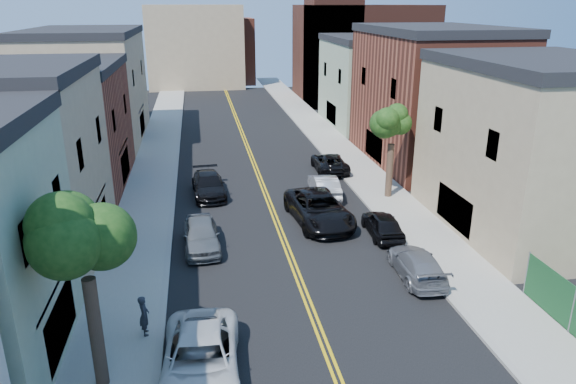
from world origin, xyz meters
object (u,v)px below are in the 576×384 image
black_car_right (383,224)px  grey_car_left (201,235)px  white_pickup (201,360)px  black_car_left (209,185)px  pedestrian_left (144,315)px  grey_car_right (417,264)px  dark_car_right_far (330,163)px  silver_car_right (324,186)px  black_suv_lane (319,209)px

black_car_right → grey_car_left: bearing=2.1°
white_pickup → grey_car_left: white_pickup is taller
black_car_left → pedestrian_left: bearing=-104.0°
grey_car_right → dark_car_right_far: dark_car_right_far is taller
silver_car_right → black_suv_lane: 4.61m
black_car_left → dark_car_right_far: (9.30, 3.89, -0.04)m
grey_car_right → silver_car_right: silver_car_right is taller
black_car_left → silver_car_right: size_ratio=1.14×
grey_car_left → black_car_left: (0.62, 8.23, -0.05)m
grey_car_left → white_pickup: bearing=-93.6°
pedestrian_left → black_car_right: bearing=-67.3°
pedestrian_left → grey_car_right: bearing=-86.3°
dark_car_right_far → pedestrian_left: 23.21m
grey_car_right → black_car_left: bearing=-51.6°
dark_car_right_far → black_suv_lane: (-3.07, -9.77, 0.18)m
white_pickup → black_suv_lane: 14.63m
dark_car_right_far → grey_car_left: bearing=52.9°
grey_car_left → grey_car_right: (9.92, -4.85, -0.12)m
silver_car_right → pedestrian_left: pedestrian_left is taller
silver_car_right → dark_car_right_far: (1.70, 5.37, -0.03)m
dark_car_right_far → pedestrian_left: size_ratio=3.07×
black_car_left → black_suv_lane: (6.23, -5.88, 0.15)m
grey_car_right → black_suv_lane: (-3.07, 7.20, 0.21)m
dark_car_right_far → pedestrian_left: bearing=60.5°
silver_car_right → black_car_right: bearing=106.2°
grey_car_left → pedestrian_left: 7.96m
grey_car_right → dark_car_right_far: 16.97m
pedestrian_left → black_car_left: bearing=-19.5°
black_suv_lane → black_car_right: bearing=-43.5°
white_pickup → silver_car_right: white_pickup is taller
black_suv_lane → pedestrian_left: size_ratio=3.87×
pedestrian_left → grey_car_left: bearing=-25.8°
grey_car_right → grey_car_left: bearing=-23.0°
black_car_left → black_car_right: bearing=-45.3°
black_car_left → black_suv_lane: 8.57m
black_car_left → silver_car_right: bearing=-14.7°
grey_car_left → grey_car_right: 11.04m
black_car_left → pedestrian_left: 16.12m
silver_car_right → black_suv_lane: black_suv_lane is taller
grey_car_right → silver_car_right: (-1.70, 11.59, 0.07)m
grey_car_left → black_suv_lane: size_ratio=0.72×
black_car_right → pedestrian_left: (-12.20, -7.58, 0.28)m
black_car_left → black_suv_lane: black_suv_lane is taller
white_pickup → black_car_left: size_ratio=1.13×
black_car_right → pedestrian_left: 14.36m
black_car_left → grey_car_right: black_car_left is taller
white_pickup → black_suv_lane: bearing=64.4°
white_pickup → grey_car_right: white_pickup is taller
grey_car_right → pedestrian_left: (-12.20, -2.78, 0.30)m
black_car_right → silver_car_right: bearing=-73.6°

